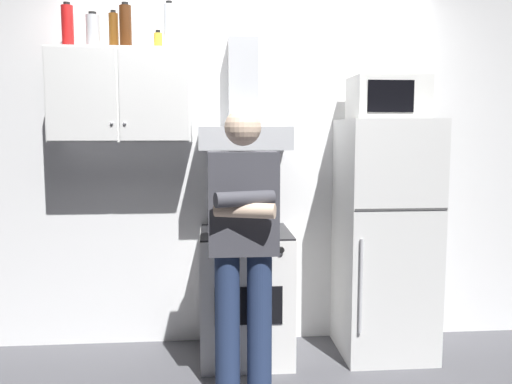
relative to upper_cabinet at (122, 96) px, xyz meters
The scene contains 14 objects.
ground_plane 1.98m from the upper_cabinet, 23.77° to the right, with size 7.00×7.00×0.00m, color #4C4C51.
back_wall_tiled 0.97m from the upper_cabinet, 14.86° to the left, with size 4.80×0.10×2.70m, color white.
upper_cabinet is the anchor object (origin of this frame).
stove_oven 1.55m from the upper_cabinet, ahead, with size 0.60×0.62×0.87m.
range_hood 0.81m from the upper_cabinet, ahead, with size 0.60×0.44×0.75m.
refrigerator 2.00m from the upper_cabinet, ahead, with size 0.60×0.62×1.60m.
microwave 1.75m from the upper_cabinet, ahead, with size 0.48×0.37×0.28m.
person_standing 1.35m from the upper_cabinet, 44.26° to the right, with size 0.38×0.33×1.64m.
bottle_canister_steel 0.45m from the upper_cabinet, behind, with size 0.09×0.09×0.24m.
bottle_soda_red 0.56m from the upper_cabinet, behind, with size 0.08×0.08×0.29m.
bottle_vodka_clear 0.55m from the upper_cabinet, ahead, with size 0.07×0.07×0.30m.
bottle_spice_jar 0.43m from the upper_cabinet, ahead, with size 0.06×0.06×0.13m.
bottle_rum_dark 0.44m from the upper_cabinet, ahead, with size 0.08×0.08×0.29m.
bottle_beer_brown 0.42m from the upper_cabinet, 145.44° to the left, with size 0.06×0.06×0.25m.
Camera 1 is at (-0.27, -3.23, 1.51)m, focal length 37.39 mm.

